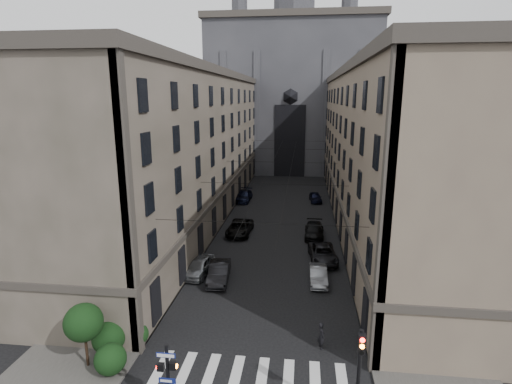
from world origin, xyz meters
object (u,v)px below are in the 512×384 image
at_px(gothic_tower, 293,86).
at_px(car_left_midfar, 240,228).
at_px(car_right_midnear, 323,254).
at_px(car_right_far, 316,197).
at_px(car_left_midnear, 219,272).
at_px(traffic_light_right, 359,367).
at_px(car_right_near, 318,275).
at_px(pedestrian, 321,335).
at_px(car_right_midfar, 314,231).
at_px(pedestrian_signal_left, 168,376).
at_px(car_left_far, 244,196).
at_px(car_left_near, 199,266).

xyz_separation_m(gothic_tower, car_left_midfar, (-4.33, -46.26, -17.02)).
relative_size(car_right_midnear, car_right_far, 1.30).
relative_size(gothic_tower, car_left_midnear, 12.19).
distance_m(traffic_light_right, car_right_far, 42.65).
xyz_separation_m(car_right_near, pedestrian, (-0.11, -9.26, 0.22)).
bearing_deg(car_left_midfar, pedestrian, -65.69).
relative_size(gothic_tower, car_right_midnear, 10.73).
distance_m(car_left_midfar, car_right_near, 14.32).
relative_size(car_right_midfar, pedestrian, 2.89).
bearing_deg(pedestrian, car_right_far, -20.50).
bearing_deg(car_left_midnear, traffic_light_right, -61.41).
height_order(car_left_midnear, car_right_midfar, car_left_midnear).
xyz_separation_m(traffic_light_right, pedestrian, (-1.42, 6.08, -2.39)).
xyz_separation_m(car_left_midfar, car_right_midnear, (9.21, -6.72, -0.02)).
bearing_deg(pedestrian_signal_left, car_right_near, 63.67).
bearing_deg(car_right_midfar, car_right_near, -87.96).
distance_m(pedestrian_signal_left, car_right_near, 17.66).
xyz_separation_m(car_left_far, car_right_midnear, (11.00, -21.71, -0.03)).
relative_size(gothic_tower, car_right_far, 13.96).
bearing_deg(pedestrian_signal_left, gothic_tower, 87.26).
bearing_deg(car_left_near, car_right_far, 75.37).
xyz_separation_m(car_left_midfar, car_right_midfar, (8.53, -0.00, -0.02)).
bearing_deg(car_right_midnear, gothic_tower, 90.56).
bearing_deg(pedestrian_signal_left, car_left_near, 99.48).
distance_m(car_left_far, car_right_midfar, 18.20).
xyz_separation_m(car_left_near, car_left_midfar, (1.87, 11.11, 0.00)).
bearing_deg(pedestrian_signal_left, car_left_midnear, 92.61).
height_order(car_left_midnear, car_right_midnear, car_left_midnear).
distance_m(car_left_near, car_right_far, 29.04).
xyz_separation_m(car_right_far, pedestrian, (-0.57, -36.48, 0.19)).
xyz_separation_m(gothic_tower, car_right_near, (4.28, -57.70, -17.12)).
bearing_deg(traffic_light_right, pedestrian_signal_left, -177.36).
bearing_deg(gothic_tower, car_right_midnear, -84.74).
relative_size(car_right_near, car_right_midnear, 0.76).
bearing_deg(car_left_near, pedestrian, -35.21).
bearing_deg(car_left_midfar, car_left_far, 98.77).
bearing_deg(car_right_near, gothic_tower, 92.38).
height_order(car_left_midfar, car_right_near, car_left_midfar).
bearing_deg(pedestrian_signal_left, car_left_far, 93.54).
xyz_separation_m(pedestrian_signal_left, traffic_light_right, (9.11, 0.42, 0.97)).
xyz_separation_m(pedestrian_signal_left, car_right_far, (8.26, 42.98, -1.61)).
relative_size(traffic_light_right, car_right_midnear, 0.96).
bearing_deg(gothic_tower, traffic_light_right, -85.62).
height_order(gothic_tower, car_right_near, gothic_tower).
relative_size(car_left_near, car_left_far, 0.84).
relative_size(traffic_light_right, car_left_midfar, 0.93).
bearing_deg(car_left_near, car_left_midfar, 87.99).
height_order(car_right_midnear, car_right_far, car_right_midnear).
xyz_separation_m(gothic_tower, car_left_near, (-6.20, -57.37, -17.02)).
xyz_separation_m(car_left_far, pedestrian, (10.30, -35.68, 0.11)).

